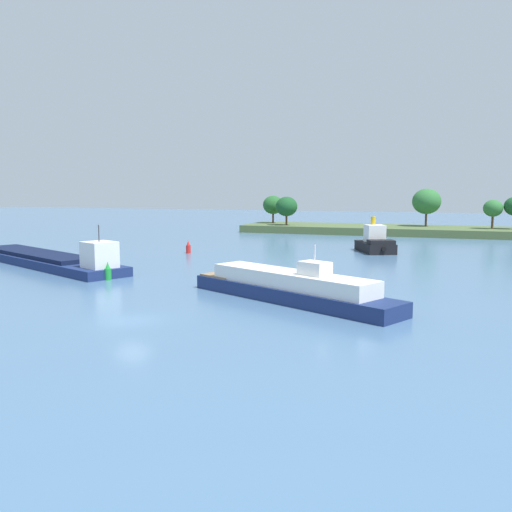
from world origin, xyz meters
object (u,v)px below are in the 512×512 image
white_riverboat (290,287)px  channel_buoy_green (108,272)px  channel_buoy_red (188,248)px  cargo_barge (45,259)px  tugboat (375,243)px

white_riverboat → channel_buoy_green: (-20.93, 4.00, -0.37)m
channel_buoy_red → channel_buoy_green: same height
white_riverboat → cargo_barge: (-34.78, 10.65, -0.32)m
channel_buoy_red → channel_buoy_green: bearing=-83.1°
tugboat → white_riverboat: bearing=-92.8°
tugboat → channel_buoy_red: tugboat is taller
tugboat → cargo_barge: cargo_barge is taller
tugboat → cargo_barge: 46.55m
channel_buoy_red → tugboat: bearing=23.0°
channel_buoy_green → tugboat: bearing=57.1°
white_riverboat → channel_buoy_red: 37.09m
tugboat → channel_buoy_green: tugboat is taller
cargo_barge → channel_buoy_green: size_ratio=16.76×
tugboat → channel_buoy_green: 42.06m
white_riverboat → cargo_barge: 36.37m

